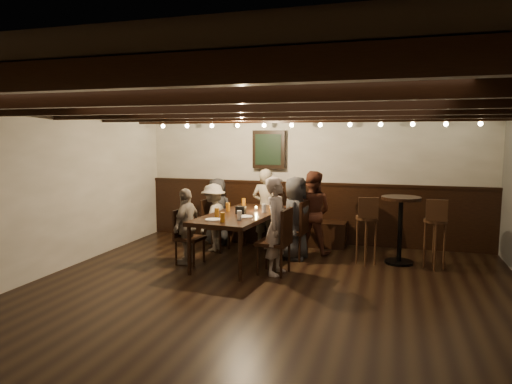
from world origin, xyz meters
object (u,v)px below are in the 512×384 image
(person_bench_left, at_px, (217,211))
(person_bench_centre, at_px, (266,208))
(dining_table, at_px, (242,217))
(person_bench_right, at_px, (312,212))
(chair_right_far, at_px, (275,254))
(person_right_near, at_px, (295,218))
(high_top_table, at_px, (400,220))
(chair_right_near, at_px, (294,241))
(bar_stool_right, at_px, (434,243))
(chair_left_near, at_px, (215,235))
(person_left_far, at_px, (187,226))
(person_right_far, at_px, (277,226))
(person_left_near, at_px, (213,217))
(bar_stool_left, at_px, (366,239))
(chair_left_far, at_px, (189,247))

(person_bench_left, height_order, person_bench_centre, person_bench_centre)
(dining_table, distance_m, person_bench_right, 1.27)
(chair_right_far, height_order, person_right_near, person_right_near)
(high_top_table, bearing_deg, person_bench_left, 172.87)
(chair_right_near, relative_size, high_top_table, 0.90)
(dining_table, distance_m, bar_stool_right, 2.96)
(person_bench_left, distance_m, person_bench_right, 1.80)
(chair_left_near, distance_m, person_left_far, 0.96)
(high_top_table, relative_size, bar_stool_right, 0.99)
(person_right_far, bearing_deg, chair_right_near, 1.90)
(dining_table, distance_m, chair_left_near, 0.95)
(person_bench_left, xyz_separation_m, person_right_far, (1.52, -1.50, 0.09))
(person_left_far, bearing_deg, chair_right_near, 121.47)
(chair_right_near, xyz_separation_m, person_left_near, (-1.46, 0.14, 0.30))
(person_bench_right, xyz_separation_m, high_top_table, (1.44, -0.24, -0.01))
(person_bench_left, bearing_deg, bar_stool_left, 172.75)
(chair_right_near, relative_size, chair_right_far, 0.99)
(dining_table, height_order, person_bench_left, person_bench_left)
(person_left_near, xyz_separation_m, bar_stool_right, (3.62, -0.10, -0.19))
(chair_left_far, distance_m, chair_right_far, 1.44)
(chair_right_near, height_order, high_top_table, high_top_table)
(high_top_table, distance_m, bar_stool_right, 0.60)
(chair_left_near, bearing_deg, high_top_table, 96.48)
(bar_stool_left, bearing_deg, dining_table, -178.13)
(person_bench_centre, distance_m, person_left_near, 0.97)
(person_bench_right, distance_m, person_right_far, 1.36)
(person_left_near, height_order, bar_stool_right, person_left_near)
(bar_stool_left, bearing_deg, bar_stool_right, -6.18)
(person_left_far, xyz_separation_m, person_right_far, (1.49, -0.14, 0.11))
(chair_left_near, height_order, person_right_near, person_right_near)
(chair_right_far, height_order, person_right_far, person_right_far)
(person_bench_centre, bearing_deg, person_right_near, 141.34)
(chair_left_far, distance_m, person_right_near, 1.77)
(chair_right_far, height_order, high_top_table, high_top_table)
(chair_right_near, relative_size, person_bench_right, 0.68)
(dining_table, relative_size, chair_right_near, 2.24)
(person_bench_left, height_order, bar_stool_right, person_bench_left)
(person_bench_left, height_order, bar_stool_left, person_bench_left)
(person_bench_left, relative_size, bar_stool_right, 1.14)
(chair_right_far, distance_m, person_left_near, 1.75)
(chair_left_far, relative_size, chair_right_near, 0.90)
(person_bench_right, relative_size, person_left_near, 1.20)
(high_top_table, bearing_deg, chair_right_near, -173.30)
(chair_left_far, xyz_separation_m, person_left_near, (0.05, 0.90, 0.33))
(chair_left_far, bearing_deg, bar_stool_right, 107.65)
(chair_right_near, xyz_separation_m, high_top_table, (1.66, 0.19, 0.41))
(dining_table, distance_m, person_bench_centre, 1.05)
(dining_table, distance_m, chair_right_far, 0.95)
(chair_right_near, relative_size, person_bench_centre, 0.67)
(person_left_near, height_order, person_left_far, person_left_far)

